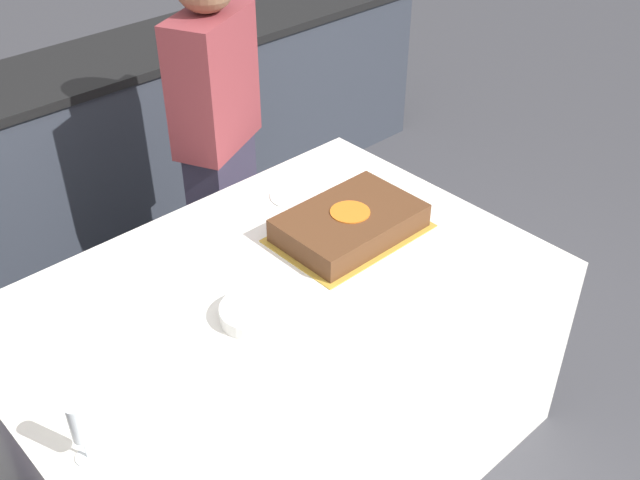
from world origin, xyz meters
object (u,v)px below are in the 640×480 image
object	(u,v)px
plate_stack	(253,313)
person_cutting_cake	(218,140)
cake	(350,223)
wine_glass	(79,425)

from	to	relation	value
plate_stack	person_cutting_cake	bearing A→B (deg)	59.17
cake	plate_stack	xyz separation A→B (m)	(-0.52, -0.12, -0.02)
person_cutting_cake	plate_stack	bearing A→B (deg)	33.62
cake	person_cutting_cake	bearing A→B (deg)	90.00
cake	person_cutting_cake	size ratio (longest dim) A/B	0.33
wine_glass	cake	bearing A→B (deg)	11.92
plate_stack	wine_glass	size ratio (longest dim) A/B	1.09
wine_glass	person_cutting_cake	distance (m)	1.50
wine_glass	person_cutting_cake	size ratio (longest dim) A/B	0.12
cake	wine_glass	size ratio (longest dim) A/B	2.84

